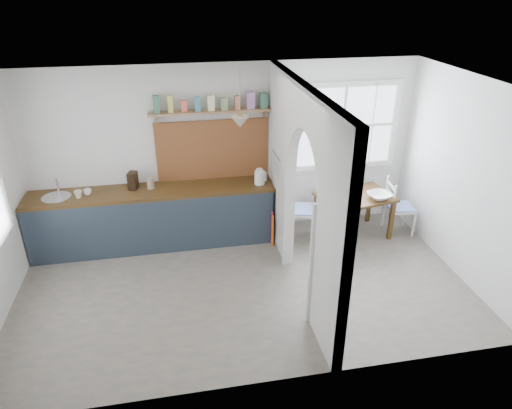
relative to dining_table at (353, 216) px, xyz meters
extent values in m
cube|color=gray|center=(-1.87, -1.00, -0.34)|extent=(5.80, 3.20, 0.01)
cube|color=silver|center=(-1.87, -1.00, 2.26)|extent=(5.80, 3.20, 0.01)
cube|color=silver|center=(-1.87, 0.60, 0.96)|extent=(5.80, 0.01, 2.60)
cube|color=silver|center=(-1.87, -2.60, 0.96)|extent=(5.80, 0.01, 2.60)
cube|color=silver|center=(1.03, -1.00, 0.96)|extent=(0.01, 3.20, 2.60)
cube|color=silver|center=(-1.17, -2.20, 0.96)|extent=(0.12, 0.80, 2.60)
cube|color=silver|center=(-1.17, 0.00, 0.96)|extent=(0.12, 1.20, 2.60)
cube|color=silver|center=(-1.17, -1.20, 1.73)|extent=(0.12, 1.20, 1.05)
cube|color=#4C3114|center=(-3.00, 0.30, 0.53)|extent=(3.50, 0.60, 0.05)
cube|color=#2F3946|center=(-3.00, 0.01, 0.08)|extent=(3.50, 0.03, 0.85)
cube|color=black|center=(-3.00, 0.35, 0.08)|extent=(3.46, 0.45, 0.85)
cylinder|color=silver|center=(-4.30, 0.30, 0.55)|extent=(0.40, 0.40, 0.02)
cube|color=brown|center=(-2.07, 0.57, 1.01)|extent=(1.65, 0.03, 0.90)
cube|color=#8F6546|center=(-2.07, 0.49, 1.61)|extent=(1.75, 0.20, 0.03)
cube|color=#285A3F|center=(-2.82, 0.49, 1.71)|extent=(0.09, 0.09, 0.18)
cube|color=gold|center=(-2.63, 0.49, 1.71)|extent=(0.09, 0.09, 0.18)
cube|color=#CA4735|center=(-2.45, 0.49, 1.71)|extent=(0.09, 0.09, 0.18)
cube|color=#326F7B|center=(-2.26, 0.49, 1.71)|extent=(0.09, 0.09, 0.18)
cube|color=beige|center=(-2.07, 0.49, 1.71)|extent=(0.09, 0.09, 0.18)
cube|color=#688A53|center=(-1.89, 0.49, 1.71)|extent=(0.09, 0.09, 0.18)
cube|color=#AE6544|center=(-1.70, 0.49, 1.71)|extent=(0.09, 0.09, 0.18)
cube|color=#9E6AA6|center=(-1.51, 0.49, 1.71)|extent=(0.09, 0.09, 0.18)
cube|color=#285A3F|center=(-1.33, 0.49, 1.71)|extent=(0.09, 0.09, 0.18)
cone|color=silver|center=(-1.72, 0.15, 1.54)|extent=(0.26, 0.26, 0.16)
cylinder|color=silver|center=(-1.26, -0.10, 1.11)|extent=(0.02, 0.50, 0.02)
imported|color=beige|center=(-3.98, 0.22, 0.61)|extent=(0.15, 0.15, 0.10)
imported|color=white|center=(-3.87, 0.30, 0.60)|extent=(0.14, 0.14, 0.09)
cube|color=black|center=(-3.25, 0.39, 0.68)|extent=(0.15, 0.19, 0.25)
cylinder|color=tan|center=(-3.01, 0.36, 0.64)|extent=(0.11, 0.11, 0.16)
cube|color=#CA1C7B|center=(-1.29, -0.03, -0.07)|extent=(0.02, 0.03, 0.53)
cube|color=#F35D10|center=(-1.29, -0.08, -0.09)|extent=(0.02, 0.03, 0.53)
imported|color=white|center=(0.31, -0.15, 0.38)|extent=(0.38, 0.38, 0.08)
imported|color=#5D9D55|center=(-0.19, -0.19, 0.38)|extent=(0.10, 0.10, 0.08)
cylinder|color=black|center=(-0.35, -0.03, 0.35)|extent=(0.22, 0.22, 0.02)
imported|color=#654674|center=(0.08, 0.24, 0.43)|extent=(0.21, 0.21, 0.18)
camera|label=1|loc=(-2.62, -5.82, 3.31)|focal=32.00mm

